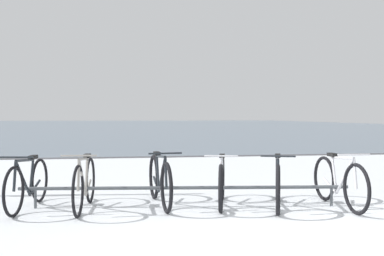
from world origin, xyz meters
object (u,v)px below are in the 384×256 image
(bicycle_1, at_px, (85,184))
(bicycle_5, at_px, (339,182))
(bicycle_2, at_px, (160,181))
(bicycle_4, at_px, (278,182))
(bicycle_0, at_px, (28,184))
(bicycle_3, at_px, (222,182))

(bicycle_1, relative_size, bicycle_5, 0.99)
(bicycle_2, height_order, bicycle_4, bicycle_2)
(bicycle_5, bearing_deg, bicycle_0, 173.26)
(bicycle_4, relative_size, bicycle_5, 1.01)
(bicycle_2, bearing_deg, bicycle_1, -173.13)
(bicycle_2, bearing_deg, bicycle_0, 178.97)
(bicycle_3, height_order, bicycle_5, bicycle_5)
(bicycle_1, bearing_deg, bicycle_4, -4.51)
(bicycle_0, height_order, bicycle_2, bicycle_2)
(bicycle_1, distance_m, bicycle_4, 2.74)
(bicycle_3, distance_m, bicycle_5, 1.69)
(bicycle_1, relative_size, bicycle_2, 0.94)
(bicycle_3, distance_m, bicycle_4, 0.81)
(bicycle_1, bearing_deg, bicycle_3, 0.07)
(bicycle_0, xyz_separation_m, bicycle_3, (2.76, -0.16, -0.00))
(bicycle_2, bearing_deg, bicycle_5, -10.83)
(bicycle_2, bearing_deg, bicycle_4, -11.56)
(bicycle_1, bearing_deg, bicycle_0, 168.61)
(bicycle_0, bearing_deg, bicycle_2, -1.03)
(bicycle_4, distance_m, bicycle_5, 0.88)
(bicycle_5, bearing_deg, bicycle_1, 174.30)
(bicycle_0, bearing_deg, bicycle_3, -3.29)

